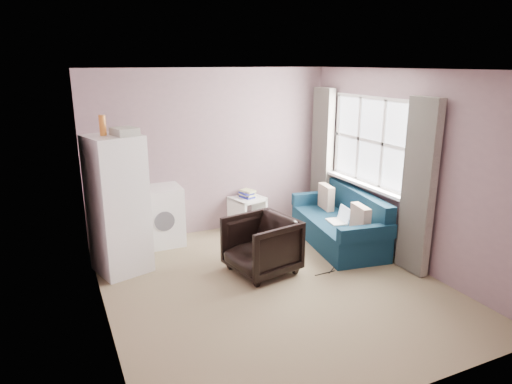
# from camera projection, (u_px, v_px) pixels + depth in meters

# --- Properties ---
(room) EXTENTS (3.84, 4.24, 2.54)m
(room) POSITION_uv_depth(u_px,v_px,m) (276.00, 184.00, 5.13)
(room) COLOR #8B7A5B
(room) RESTS_ON ground
(armchair) EXTENTS (0.85, 0.89, 0.79)m
(armchair) POSITION_uv_depth(u_px,v_px,m) (261.00, 243.00, 5.71)
(armchair) COLOR black
(armchair) RESTS_ON ground
(fridge) EXTENTS (0.74, 0.74, 1.98)m
(fridge) POSITION_uv_depth(u_px,v_px,m) (118.00, 204.00, 5.63)
(fridge) COLOR white
(fridge) RESTS_ON ground
(washing_machine) EXTENTS (0.62, 0.63, 0.86)m
(washing_machine) POSITION_uv_depth(u_px,v_px,m) (160.00, 214.00, 6.62)
(washing_machine) COLOR white
(washing_machine) RESTS_ON ground
(side_table) EXTENTS (0.57, 0.57, 0.63)m
(side_table) POSITION_uv_depth(u_px,v_px,m) (247.00, 210.00, 7.27)
(side_table) COLOR white
(side_table) RESTS_ON ground
(sofa) EXTENTS (1.05, 1.86, 0.79)m
(sofa) POSITION_uv_depth(u_px,v_px,m) (341.00, 225.00, 6.64)
(sofa) COLOR #10334B
(sofa) RESTS_ON ground
(window_dressing) EXTENTS (0.17, 2.62, 2.18)m
(window_dressing) POSITION_uv_depth(u_px,v_px,m) (364.00, 169.00, 6.49)
(window_dressing) COLOR white
(window_dressing) RESTS_ON ground
(floor_cables) EXTENTS (0.44, 0.19, 0.01)m
(floor_cables) POSITION_uv_depth(u_px,v_px,m) (329.00, 271.00, 5.82)
(floor_cables) COLOR black
(floor_cables) RESTS_ON ground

